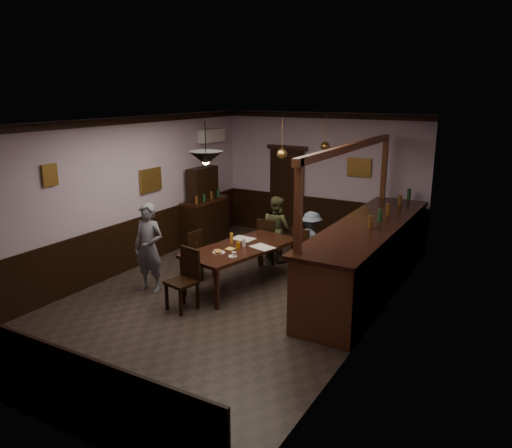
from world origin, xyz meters
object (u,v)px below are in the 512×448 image
Objects in this scene: chair_far_right at (303,248)px; person_seated_left at (276,228)px; soda_can at (238,245)px; sideboard at (205,213)px; bar_counter at (368,256)px; chair_far_left at (268,239)px; pendant_brass_mid at (282,154)px; pendant_iron at (206,158)px; person_standing at (149,248)px; coffee_cup at (234,254)px; chair_side at (199,252)px; chair_near at (185,276)px; pendant_brass_far at (325,146)px; dining_table at (241,250)px; person_seated_right at (311,241)px.

person_seated_left is (-0.82, 0.46, 0.18)m from chair_far_right.
sideboard is at bearing 137.09° from soda_can.
bar_counter reaches higher than sideboard.
pendant_brass_mid is at bearing 166.25° from chair_far_left.
chair_far_left is at bearing 89.69° from pendant_iron.
person_standing is 2.34× the size of pendant_iron.
bar_counter is at bearing 171.24° from chair_far_left.
bar_counter reaches higher than chair_far_right.
bar_counter is at bearing 50.46° from coffee_cup.
bar_counter is (2.19, -0.70, -0.03)m from person_seated_left.
chair_side is 7.39× the size of soda_can.
pendant_iron is (-0.01, -2.12, 1.91)m from chair_far_left.
soda_can is at bearing 28.00° from person_standing.
bar_counter reaches higher than chair_side.
soda_can is at bearing 87.79° from chair_near.
pendant_brass_far is (0.66, 4.23, 1.74)m from chair_near.
soda_can is 2.31m from bar_counter.
chair_side is at bearing 166.51° from coffee_cup.
person_standing is 1.57m from soda_can.
pendant_brass_far is at bearing 83.29° from pendant_brass_mid.
chair_side is at bearing -163.05° from bar_counter.
pendant_brass_far is (1.33, 2.95, 1.81)m from chair_side.
sideboard is at bearing 146.05° from coffee_cup.
chair_far_left is 7.92× the size of soda_can.
person_standing reaches higher than chair_side.
pendant_brass_mid reaches higher than person_seated_left.
pendant_iron is at bearing -105.99° from soda_can.
pendant_iron is (0.78, -0.78, 1.94)m from chair_side.
chair_far_left reaches higher than soda_can.
coffee_cup is (0.21, -0.56, 0.11)m from dining_table.
dining_table is 29.52× the size of coffee_cup.
person_standing is 1.99m from pendant_iron.
chair_side is 0.75× the size of person_seated_right.
pendant_brass_far is at bearing -106.61° from chair_far_left.
chair_near is at bearing -111.41° from coffee_cup.
pendant_brass_mid and pendant_brass_far have the same top height.
chair_far_right is 0.77× the size of person_seated_right.
chair_near is 0.85× the size of person_seated_right.
chair_near is (-0.28, -1.29, -0.13)m from dining_table.
chair_side is at bearing 44.63° from chair_far_right.
pendant_brass_mid is 1.71m from pendant_brass_far.
pendant_brass_mid is at bearing 39.39° from person_seated_right.
sideboard is (-2.90, 0.45, 0.12)m from person_seated_right.
sideboard is at bearing 126.46° from pendant_iron.
chair_far_right is 2.02m from chair_side.
chair_far_right is (0.87, -0.19, -0.02)m from chair_far_left.
person_seated_right is 2.32m from pendant_brass_far.
person_seated_right is 1.73m from soda_can.
person_standing reaches higher than chair_near.
pendant_iron is (-2.24, -1.70, 1.77)m from bar_counter.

